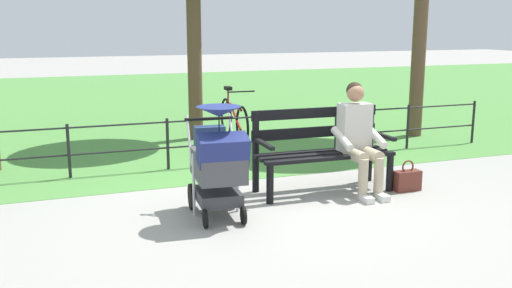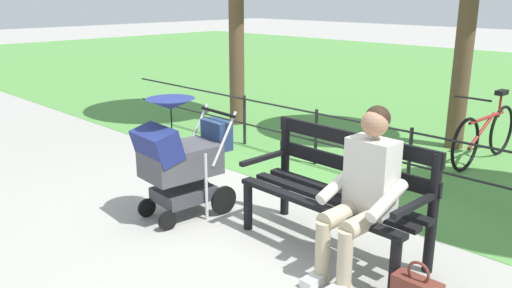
# 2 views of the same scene
# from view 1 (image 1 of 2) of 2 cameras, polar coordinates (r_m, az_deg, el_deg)

# --- Properties ---
(ground_plane) EXTENTS (60.00, 60.00, 0.00)m
(ground_plane) POSITION_cam_1_polar(r_m,az_deg,el_deg) (6.47, -0.02, -5.54)
(ground_plane) COLOR #9E9B93
(grass_lawn) EXTENTS (40.00, 16.00, 0.01)m
(grass_lawn) POSITION_cam_1_polar(r_m,az_deg,el_deg) (14.88, -11.90, 4.14)
(grass_lawn) COLOR #518E42
(grass_lawn) RESTS_ON ground
(park_bench) EXTENTS (1.61, 0.64, 0.96)m
(park_bench) POSITION_cam_1_polar(r_m,az_deg,el_deg) (6.78, 6.43, -0.23)
(park_bench) COLOR black
(park_bench) RESTS_ON ground
(person_on_bench) EXTENTS (0.54, 0.74, 1.28)m
(person_on_bench) POSITION_cam_1_polar(r_m,az_deg,el_deg) (6.73, 10.15, 0.89)
(person_on_bench) COLOR tan
(person_on_bench) RESTS_ON ground
(stroller) EXTENTS (0.57, 0.92, 1.15)m
(stroller) POSITION_cam_1_polar(r_m,az_deg,el_deg) (5.76, -3.78, -1.65)
(stroller) COLOR black
(stroller) RESTS_ON ground
(handbag) EXTENTS (0.32, 0.14, 0.37)m
(handbag) POSITION_cam_1_polar(r_m,az_deg,el_deg) (7.02, 14.76, -3.48)
(handbag) COLOR brown
(handbag) RESTS_ON ground
(park_fence) EXTENTS (8.90, 0.04, 0.70)m
(park_fence) POSITION_cam_1_polar(r_m,az_deg,el_deg) (8.09, -0.85, 1.09)
(park_fence) COLOR black
(park_fence) RESTS_ON ground
(bicycle) EXTENTS (0.44, 1.66, 0.89)m
(bicycle) POSITION_cam_1_polar(r_m,az_deg,el_deg) (9.64, -2.23, 2.46)
(bicycle) COLOR black
(bicycle) RESTS_ON ground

